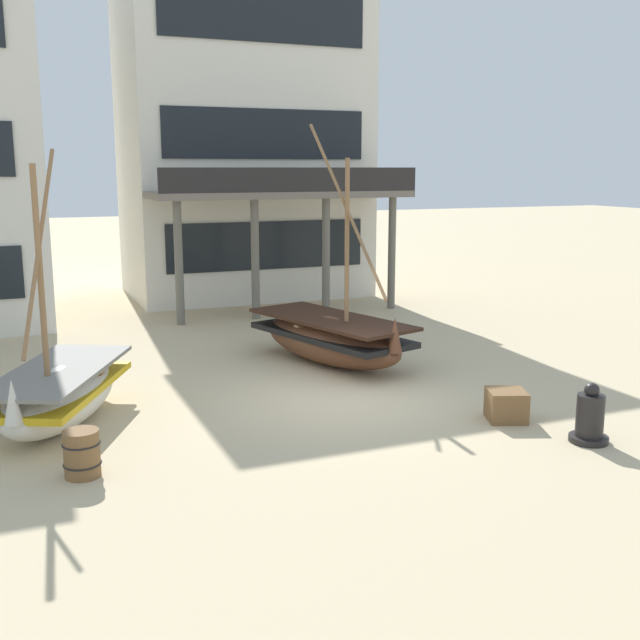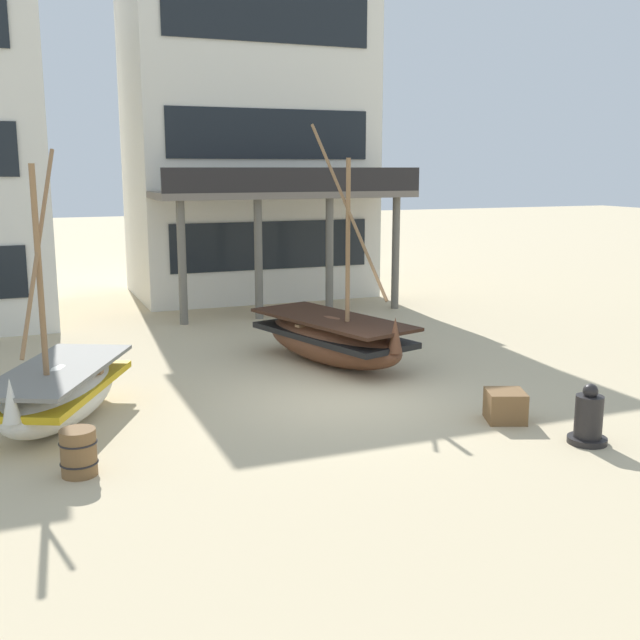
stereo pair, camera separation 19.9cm
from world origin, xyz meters
The scene contains 7 objects.
ground_plane centered at (0.00, 0.00, 0.00)m, with size 120.00×120.00×0.00m, color #CCB78E.
fishing_boat_near_left centered at (0.99, 2.69, 0.60)m, with size 2.78×4.59×5.39m.
fishing_boat_centre_large centered at (-5.10, 0.62, 0.56)m, with size 2.92×3.97×4.74m.
capstan_winch centered at (2.84, -3.67, 0.40)m, with size 0.64×0.64×1.00m.
wooden_barrel centered at (-4.98, -1.97, 0.35)m, with size 0.56×0.56×0.70m.
cargo_crate centered at (2.25, -2.23, 0.27)m, with size 0.66×0.66×0.55m, color brown.
harbor_building_main centered at (2.14, 13.18, 5.43)m, with size 8.24×7.96×10.89m.
Camera 1 is at (-5.81, -13.00, 4.43)m, focal length 42.92 mm.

